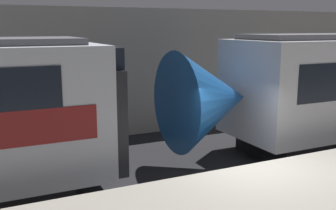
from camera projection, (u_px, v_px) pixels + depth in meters
The scene contains 2 objects.
ground_plane at pixel (249, 205), 8.72m from camera, with size 120.00×120.00×0.00m, color black.
station_rear_barrier at pixel (139, 72), 14.17m from camera, with size 50.00×0.15×4.55m.
Camera 1 is at (-5.11, -6.56, 3.88)m, focal length 42.00 mm.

